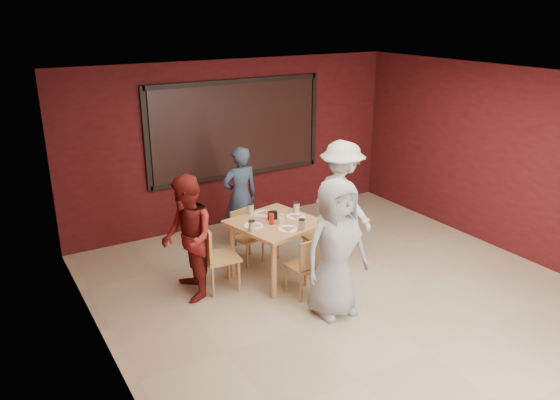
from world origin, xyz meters
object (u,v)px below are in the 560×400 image
dining_table (275,229)px  diner_left (187,238)px  chair_left (215,254)px  chair_front (307,263)px  diner_right (341,200)px  chair_back (245,233)px  diner_back (240,196)px  chair_right (327,233)px  diner_front (336,248)px

dining_table → diner_left: (-1.23, 0.10, 0.09)m
chair_left → diner_left: bearing=176.9°
chair_front → diner_right: size_ratio=0.46×
chair_back → diner_right: 1.51m
chair_left → diner_back: diner_back is taller
chair_front → chair_right: chair_right is taller
diner_right → chair_front: bearing=120.2°
chair_right → diner_back: diner_back is taller
chair_back → diner_left: (-1.12, -0.59, 0.38)m
dining_table → diner_back: diner_back is taller
dining_table → chair_back: dining_table is taller
chair_left → diner_left: 0.46m
diner_back → diner_right: 1.59m
diner_front → chair_front: bearing=99.0°
dining_table → diner_right: size_ratio=0.71×
dining_table → diner_left: diner_left is taller
chair_left → chair_right: chair_left is taller
diner_left → diner_right: diner_right is taller
chair_left → diner_left: diner_left is taller
dining_table → diner_right: bearing=6.1°
diner_front → diner_back: diner_front is taller
diner_front → diner_right: 1.70m
chair_front → chair_back: 1.38m
chair_back → diner_right: (1.32, -0.56, 0.45)m
chair_left → diner_front: bearing=-51.2°
chair_front → diner_right: bearing=35.4°
dining_table → chair_front: dining_table is taller
chair_front → chair_right: 0.95m
diner_left → diner_right: size_ratio=0.92×
diner_left → dining_table: bearing=95.2°
chair_back → diner_right: bearing=-23.1°
diner_right → chair_right: bearing=112.4°
diner_back → diner_right: (1.11, -1.14, 0.09)m
chair_left → diner_right: diner_right is taller
chair_front → chair_back: chair_front is taller
dining_table → diner_right: 1.23m
diner_back → diner_front: bearing=93.5°
chair_front → chair_back: bearing=97.8°
diner_back → diner_left: bearing=43.6°
dining_table → chair_left: (-0.88, 0.08, -0.20)m
chair_left → diner_front: size_ratio=0.54×
chair_right → diner_right: bearing=27.6°
chair_back → chair_left: chair_left is taller
dining_table → diner_left: 1.24m
chair_right → diner_left: size_ratio=0.56×
chair_left → diner_right: size_ratio=0.52×
chair_front → chair_left: 1.22m
chair_front → diner_front: (0.07, -0.51, 0.40)m
dining_table → chair_left: 0.90m
chair_front → chair_back: size_ratio=1.06×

